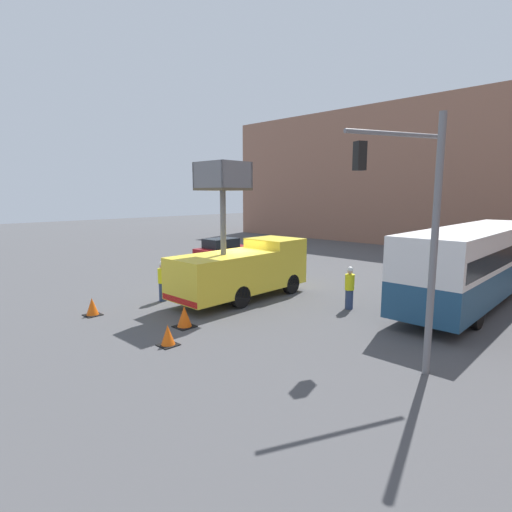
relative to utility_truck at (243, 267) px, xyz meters
The scene contains 11 objects.
ground_plane 1.86m from the utility_truck, 141.37° to the left, with size 120.00×120.00×0.00m, color #4C4C4F.
building_backdrop_far 28.06m from the utility_truck, 91.92° to the left, with size 44.00×10.00×12.87m.
utility_truck is the anchor object (origin of this frame).
city_bus 10.17m from the utility_truck, 40.47° to the left, with size 2.57×12.47×3.27m.
traffic_light_pole 8.62m from the utility_truck, 11.36° to the right, with size 3.27×3.02×6.60m.
road_worker_near_truck 3.58m from the utility_truck, 129.10° to the right, with size 0.38×0.38×1.78m.
road_worker_directing 4.76m from the utility_truck, 22.55° to the left, with size 0.38×0.38×1.77m.
traffic_cone_near_truck 4.53m from the utility_truck, 72.44° to the right, with size 0.67×0.67×0.76m.
traffic_cone_mid_road 6.40m from the utility_truck, 112.29° to the right, with size 0.60×0.60×0.69m.
traffic_cone_far_side 6.19m from the utility_truck, 66.94° to the right, with size 0.57×0.57×0.65m.
parked_car_curbside 11.63m from the utility_truck, 142.88° to the left, with size 1.84×4.23×1.48m.
Camera 1 is at (13.46, -13.02, 4.64)m, focal length 28.00 mm.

